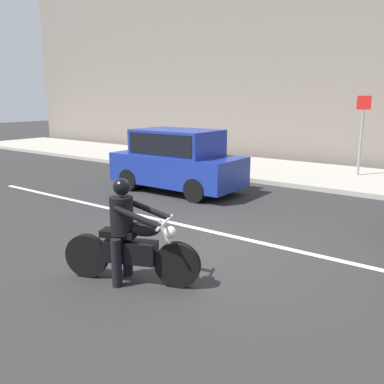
# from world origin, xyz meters

# --- Properties ---
(ground_plane) EXTENTS (80.00, 80.00, 0.00)m
(ground_plane) POSITION_xyz_m (0.00, 0.00, 0.00)
(ground_plane) COLOR #2A2A2A
(sidewalk_slab) EXTENTS (40.00, 4.40, 0.14)m
(sidewalk_slab) POSITION_xyz_m (0.00, 8.00, 0.07)
(sidewalk_slab) COLOR #A8A399
(sidewalk_slab) RESTS_ON ground_plane
(lane_marking_stripe) EXTENTS (18.00, 0.14, 0.01)m
(lane_marking_stripe) POSITION_xyz_m (0.95, 0.90, 0.00)
(lane_marking_stripe) COLOR silver
(lane_marking_stripe) RESTS_ON ground_plane
(motorcycle_with_rider_black_leather) EXTENTS (1.99, 0.99, 1.57)m
(motorcycle_with_rider_black_leather) POSITION_xyz_m (-0.18, -1.74, 0.64)
(motorcycle_with_rider_black_leather) COLOR black
(motorcycle_with_rider_black_leather) RESTS_ON ground_plane
(parked_hatchback_cobalt_blue) EXTENTS (3.87, 1.76, 1.80)m
(parked_hatchback_cobalt_blue) POSITION_xyz_m (-3.36, 3.43, 0.93)
(parked_hatchback_cobalt_blue) COLOR navy
(parked_hatchback_cobalt_blue) RESTS_ON ground_plane
(street_sign_post) EXTENTS (0.44, 0.08, 2.64)m
(street_sign_post) POSITION_xyz_m (0.44, 8.43, 1.73)
(street_sign_post) COLOR gray
(street_sign_post) RESTS_ON sidewalk_slab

